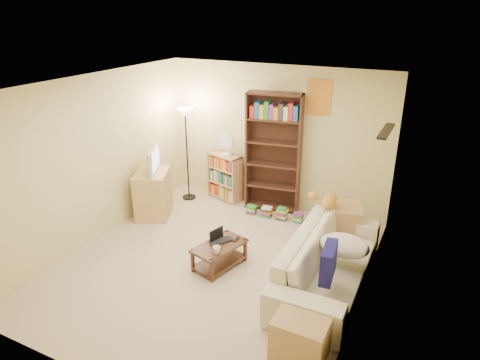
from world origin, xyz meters
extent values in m
plane|color=#C6B294|center=(0.00, 0.00, 0.00)|extent=(4.50, 4.50, 0.00)
cube|color=beige|center=(0.00, 2.25, 1.25)|extent=(4.00, 0.04, 2.50)
cube|color=beige|center=(0.00, -2.25, 1.25)|extent=(4.00, 0.04, 2.50)
cube|color=beige|center=(-2.00, 0.00, 1.25)|extent=(0.04, 4.50, 2.50)
cube|color=beige|center=(2.00, 0.00, 1.25)|extent=(0.04, 4.50, 2.50)
cube|color=white|center=(0.00, 0.00, 2.50)|extent=(4.00, 4.50, 0.04)
cube|color=red|center=(0.72, 2.24, 2.02)|extent=(0.40, 0.02, 0.58)
cube|color=black|center=(1.92, 1.30, 1.85)|extent=(0.12, 0.80, 0.03)
imported|color=beige|center=(1.55, 0.26, 0.34)|extent=(2.35, 0.95, 0.68)
cube|color=#151357|center=(1.67, -0.24, 0.65)|extent=(0.18, 0.46, 0.40)
ellipsoid|color=beige|center=(1.72, 0.32, 0.59)|extent=(0.63, 0.45, 0.27)
ellipsoid|color=orange|center=(1.29, 1.16, 0.77)|extent=(0.43, 0.19, 0.18)
sphere|color=orange|center=(1.04, 1.16, 0.80)|extent=(0.15, 0.15, 0.15)
cube|color=#45241A|center=(0.10, 0.00, 0.32)|extent=(0.61, 0.85, 0.03)
cube|color=#45241A|center=(0.10, 0.00, 0.07)|extent=(0.58, 0.81, 0.03)
cube|color=#45241A|center=(-0.17, -0.28, 0.17)|extent=(0.04, 0.04, 0.34)
cube|color=#45241A|center=(0.18, -0.37, 0.17)|extent=(0.04, 0.04, 0.34)
cube|color=#45241A|center=(0.01, 0.38, 0.17)|extent=(0.04, 0.04, 0.34)
cube|color=#45241A|center=(0.36, 0.28, 0.17)|extent=(0.04, 0.04, 0.34)
imported|color=black|center=(0.11, 0.06, 0.35)|extent=(0.54, 0.54, 0.03)
cube|color=white|center=(0.01, 0.09, 0.44)|extent=(0.08, 0.25, 0.17)
imported|color=white|center=(0.17, -0.20, 0.39)|extent=(0.14, 0.14, 0.10)
cube|color=black|center=(0.24, 0.23, 0.35)|extent=(0.05, 0.14, 0.02)
cube|color=tan|center=(-1.70, 0.92, 0.39)|extent=(0.78, 0.89, 0.79)
imported|color=black|center=(-1.70, 0.92, 1.00)|extent=(0.80, 0.65, 0.42)
cube|color=#45241A|center=(0.04, 2.05, 1.04)|extent=(0.97, 0.45, 2.07)
cube|color=tan|center=(-0.91, 2.05, 0.43)|extent=(0.72, 0.45, 0.87)
cylinder|color=white|center=(-0.86, 2.03, 0.89)|extent=(0.17, 0.17, 0.04)
cylinder|color=white|center=(-0.86, 2.03, 0.99)|extent=(0.02, 0.02, 0.17)
cylinder|color=white|center=(-0.86, 2.00, 1.15)|extent=(0.31, 0.06, 0.31)
cylinder|color=black|center=(-1.53, 1.76, 0.01)|extent=(0.25, 0.25, 0.03)
cylinder|color=black|center=(-1.53, 1.76, 0.81)|extent=(0.03, 0.03, 1.61)
cone|color=beige|center=(-1.53, 1.76, 1.65)|extent=(0.29, 0.29, 0.13)
cube|color=tan|center=(1.44, 1.36, 0.32)|extent=(0.70, 0.70, 0.63)
cube|color=#B07F55|center=(1.64, -1.06, 0.23)|extent=(0.56, 0.47, 0.46)
cube|color=red|center=(-0.18, 1.67, 0.08)|extent=(0.18, 0.14, 0.15)
cube|color=#1966B2|center=(0.09, 1.69, 0.09)|extent=(0.18, 0.14, 0.18)
cube|color=gold|center=(0.37, 1.71, 0.11)|extent=(0.18, 0.14, 0.22)
cube|color=#268C33|center=(0.64, 1.73, 0.08)|extent=(0.18, 0.14, 0.17)
cube|color=#7F338C|center=(0.92, 1.75, 0.10)|extent=(0.18, 0.14, 0.20)
camera|label=1|loc=(2.60, -4.43, 3.38)|focal=32.00mm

